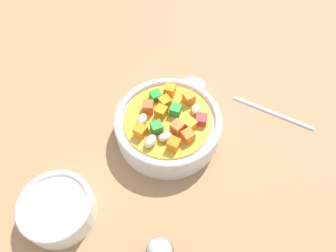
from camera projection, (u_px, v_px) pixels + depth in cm
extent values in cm
cube|color=#9E754F|center=(168.00, 137.00, 49.14)|extent=(140.00, 140.00, 2.00)
cylinder|color=white|center=(168.00, 127.00, 46.85)|extent=(15.62, 15.62, 3.52)
torus|color=white|center=(168.00, 119.00, 45.12)|extent=(15.75, 15.75, 1.06)
cylinder|color=gold|center=(168.00, 120.00, 45.22)|extent=(12.93, 12.93, 0.40)
cube|color=orange|center=(177.00, 143.00, 41.88)|extent=(2.13, 2.13, 1.54)
ellipsoid|color=beige|center=(196.00, 109.00, 45.39)|extent=(2.24, 2.53, 1.10)
cube|color=#E55C25|center=(148.00, 107.00, 45.21)|extent=(1.83, 1.83, 1.67)
cube|color=orange|center=(177.00, 128.00, 43.13)|extent=(2.14, 2.14, 1.82)
ellipsoid|color=beige|center=(142.00, 118.00, 44.32)|extent=(2.22, 2.53, 1.37)
ellipsoid|color=beige|center=(150.00, 141.00, 42.16)|extent=(2.42, 2.51, 1.40)
cube|color=orange|center=(189.00, 98.00, 46.21)|extent=(1.93, 1.93, 1.59)
cube|color=green|center=(176.00, 110.00, 45.04)|extent=(2.07, 2.07, 1.45)
cube|color=#308631|center=(157.00, 128.00, 43.27)|extent=(1.79, 1.79, 1.60)
cube|color=green|center=(156.00, 96.00, 46.69)|extent=(1.92, 1.92, 1.20)
cube|color=orange|center=(161.00, 112.00, 44.69)|extent=(2.13, 2.13, 1.70)
cube|color=orange|center=(190.00, 124.00, 43.80)|extent=(2.12, 2.12, 1.27)
cube|color=orange|center=(170.00, 90.00, 47.04)|extent=(2.06, 2.06, 1.60)
cube|color=orange|center=(188.00, 136.00, 42.59)|extent=(2.00, 2.00, 1.49)
cube|color=orange|center=(140.00, 131.00, 43.03)|extent=(2.15, 2.15, 1.51)
ellipsoid|color=beige|center=(166.00, 137.00, 42.69)|extent=(2.38, 1.82, 1.17)
cube|color=orange|center=(167.00, 101.00, 45.99)|extent=(2.01, 2.01, 1.35)
cube|color=red|center=(201.00, 119.00, 44.26)|extent=(1.93, 1.93, 1.24)
cylinder|color=silver|center=(273.00, 112.00, 50.18)|extent=(11.06, 8.82, 0.71)
ellipsoid|color=silver|center=(195.00, 81.00, 53.77)|extent=(4.60, 4.31, 0.87)
cylinder|color=white|center=(58.00, 210.00, 39.98)|extent=(9.32, 9.32, 3.23)
torus|color=white|center=(54.00, 205.00, 38.48)|extent=(9.42, 9.42, 0.75)
sphere|color=silver|center=(159.00, 251.00, 32.39)|extent=(2.69, 2.69, 2.69)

